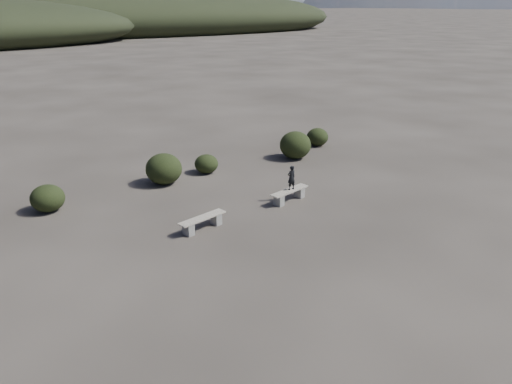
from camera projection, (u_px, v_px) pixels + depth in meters
ground at (323, 273)px, 12.97m from camera, size 1200.00×1200.00×0.00m
bench_left at (203, 222)px, 15.38m from camera, size 1.69×0.66×0.41m
bench_right at (289, 194)px, 17.59m from camera, size 1.71×0.68×0.42m
seated_person at (291, 178)px, 17.43m from camera, size 0.32×0.21×0.88m
shrub_a at (48, 198)px, 16.68m from camera, size 1.12×1.12×0.92m
shrub_b at (164, 169)px, 19.19m from camera, size 1.40×1.40×1.20m
shrub_c at (206, 164)px, 20.50m from camera, size 0.97×0.97×0.78m
shrub_d at (295, 145)px, 22.36m from camera, size 1.41×1.41×1.23m
shrub_e at (317, 137)px, 24.43m from camera, size 1.05×1.05×0.88m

